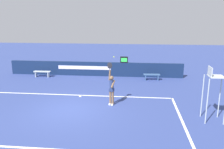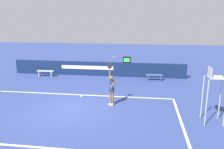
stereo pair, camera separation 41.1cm
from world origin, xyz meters
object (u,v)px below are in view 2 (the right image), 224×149
at_px(tennis_player, 111,88).
at_px(umpire_chair, 214,87).
at_px(courtside_bench_far, 154,76).
at_px(speed_display, 127,60).
at_px(tennis_ball, 114,57).
at_px(courtside_bench_near, 46,72).

distance_m(tennis_player, umpire_chair, 4.96).
bearing_deg(courtside_bench_far, speed_display, 156.82).
bearing_deg(courtside_bench_far, umpire_chair, -71.67).
relative_size(speed_display, courtside_bench_far, 0.48).
bearing_deg(tennis_ball, courtside_bench_near, 138.07).
xyz_separation_m(tennis_ball, courtside_bench_near, (-6.18, 5.55, -2.28)).
xyz_separation_m(tennis_ball, courtside_bench_far, (2.31, 5.46, -2.29)).
height_order(tennis_ball, courtside_bench_far, tennis_ball).
relative_size(umpire_chair, courtside_bench_far, 2.03).
xyz_separation_m(tennis_player, tennis_ball, (0.14, -0.20, 1.68)).
bearing_deg(courtside_bench_near, tennis_ball, -41.93).
xyz_separation_m(umpire_chair, courtside_bench_near, (-10.72, 6.83, -1.28)).
xyz_separation_m(tennis_player, umpire_chair, (4.69, -1.48, 0.68)).
height_order(tennis_player, courtside_bench_near, tennis_player).
height_order(tennis_ball, umpire_chair, tennis_ball).
relative_size(tennis_player, courtside_bench_far, 1.90).
height_order(courtside_bench_near, courtside_bench_far, courtside_bench_near).
bearing_deg(speed_display, courtside_bench_far, -23.18).
distance_m(speed_display, umpire_chair, 8.80).
xyz_separation_m(tennis_player, courtside_bench_near, (-6.03, 5.35, -0.60)).
relative_size(umpire_chair, courtside_bench_near, 1.88).
xyz_separation_m(umpire_chair, courtside_bench_far, (-2.23, 6.74, -1.29)).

